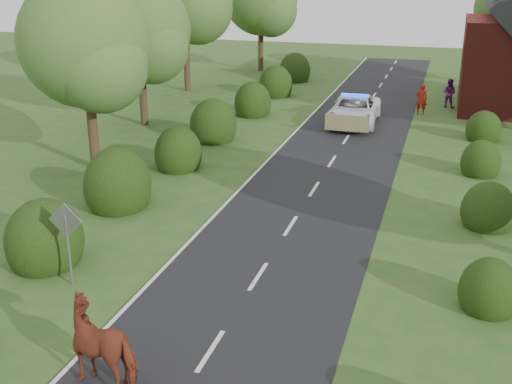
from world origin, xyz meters
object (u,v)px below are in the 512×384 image
(cow, at_px, (107,348))
(police_van, at_px, (354,110))
(road_sign, at_px, (67,232))
(pedestrian_red, at_px, (421,99))
(pedestrian_purple, at_px, (449,93))

(cow, xyz_separation_m, police_van, (1.66, 25.19, -0.01))
(road_sign, xyz_separation_m, cow, (3.19, -3.62, -0.86))
(road_sign, relative_size, pedestrian_red, 1.37)
(cow, relative_size, pedestrian_purple, 1.23)
(pedestrian_red, distance_m, pedestrian_purple, 2.93)
(pedestrian_red, bearing_deg, pedestrian_purple, -127.83)
(pedestrian_red, bearing_deg, cow, 74.00)
(pedestrian_purple, bearing_deg, cow, 95.14)
(road_sign, relative_size, cow, 1.13)
(police_van, relative_size, pedestrian_red, 3.10)
(road_sign, height_order, cow, road_sign)
(cow, bearing_deg, pedestrian_red, 176.39)
(cow, distance_m, police_van, 25.24)
(police_van, xyz_separation_m, pedestrian_purple, (5.06, 6.09, 0.13))
(police_van, bearing_deg, pedestrian_red, 44.96)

